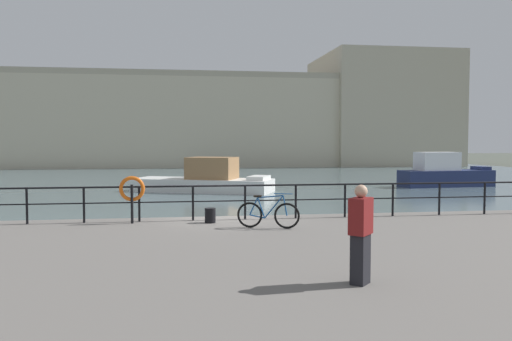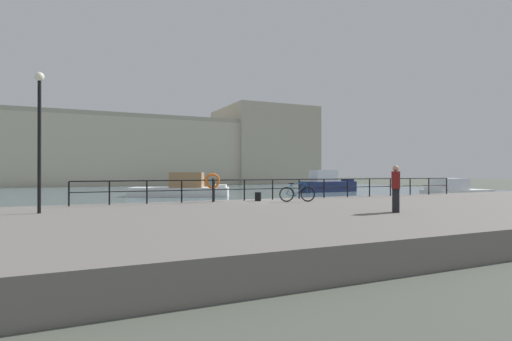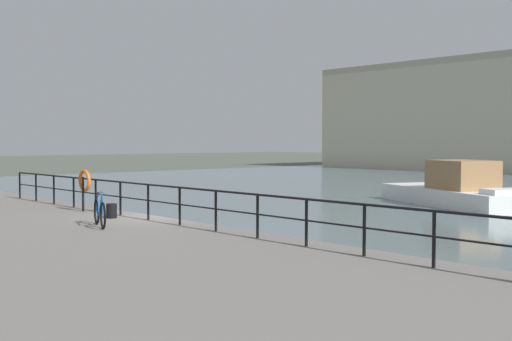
% 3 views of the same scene
% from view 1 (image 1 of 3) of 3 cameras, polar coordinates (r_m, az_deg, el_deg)
% --- Properties ---
extents(ground_plane, '(240.00, 240.00, 0.00)m').
position_cam_1_polar(ground_plane, '(17.38, -3.66, -7.52)').
color(ground_plane, '#4C5147').
extents(water_basin, '(80.00, 60.00, 0.01)m').
position_cam_1_polar(water_basin, '(47.35, -6.78, -0.78)').
color(water_basin, slate).
rests_on(water_basin, ground_plane).
extents(quay_promenade, '(56.00, 13.00, 0.80)m').
position_cam_1_polar(quay_promenade, '(10.98, -0.70, -11.70)').
color(quay_promenade, slate).
rests_on(quay_promenade, ground_plane).
extents(harbor_building, '(71.16, 17.23, 15.09)m').
position_cam_1_polar(harbor_building, '(72.34, -1.75, 5.38)').
color(harbor_building, '#C1B79E').
rests_on(harbor_building, ground_plane).
extents(moored_green_narrowboat, '(6.85, 2.48, 2.46)m').
position_cam_1_polar(moored_green_narrowboat, '(39.97, 19.56, -0.30)').
color(moored_green_narrowboat, navy).
rests_on(moored_green_narrowboat, water_basin).
extents(moored_blue_motorboat, '(9.32, 6.22, 2.21)m').
position_cam_1_polar(moored_blue_motorboat, '(33.99, -5.39, -1.02)').
color(moored_blue_motorboat, white).
rests_on(moored_blue_motorboat, water_basin).
extents(quay_railing, '(22.66, 0.07, 1.08)m').
position_cam_1_polar(quay_railing, '(16.77, 4.30, -2.62)').
color(quay_railing, black).
rests_on(quay_railing, quay_promenade).
extents(parked_bicycle, '(1.69, 0.64, 0.98)m').
position_cam_1_polar(parked_bicycle, '(14.81, 1.31, -4.73)').
color(parked_bicycle, black).
rests_on(parked_bicycle, quay_promenade).
extents(mooring_bollard, '(0.32, 0.32, 0.44)m').
position_cam_1_polar(mooring_bollard, '(15.86, -4.95, -4.83)').
color(mooring_bollard, black).
rests_on(mooring_bollard, quay_promenade).
extents(life_ring_stand, '(0.75, 0.16, 1.40)m').
position_cam_1_polar(life_ring_stand, '(16.07, -13.19, -2.09)').
color(life_ring_stand, black).
rests_on(life_ring_stand, quay_promenade).
extents(standing_person, '(0.50, 0.51, 1.69)m').
position_cam_1_polar(standing_person, '(9.18, 11.18, -6.66)').
color(standing_person, black).
rests_on(standing_person, quay_promenade).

